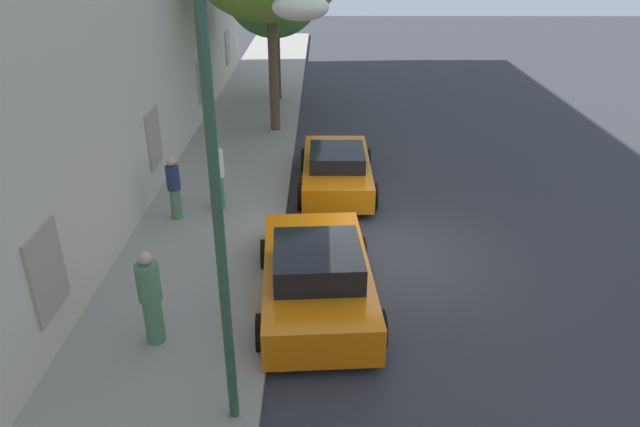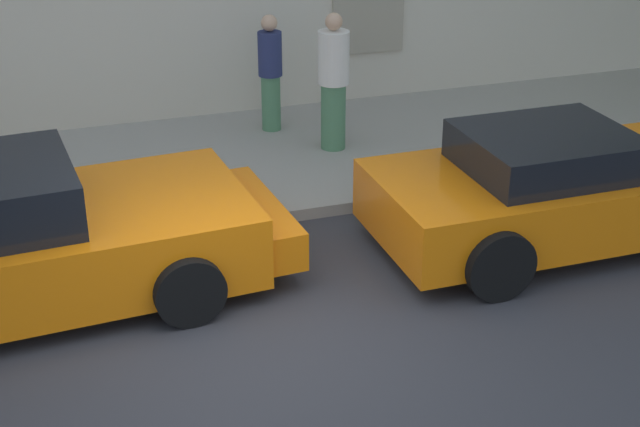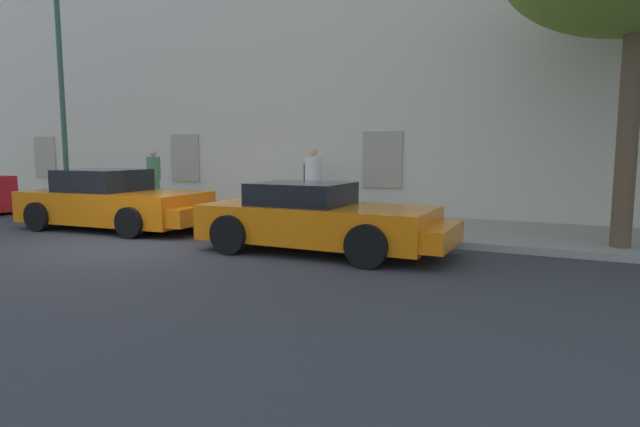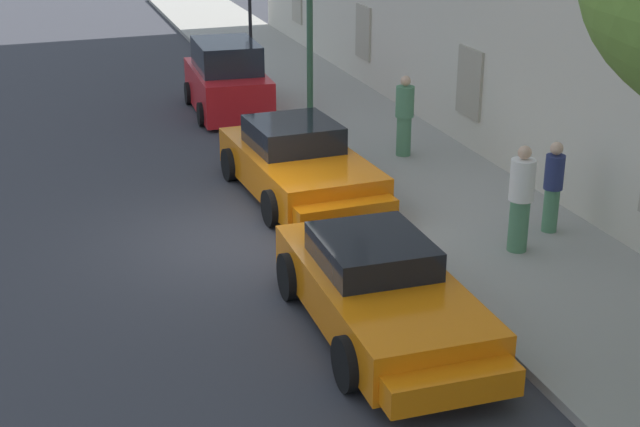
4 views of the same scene
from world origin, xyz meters
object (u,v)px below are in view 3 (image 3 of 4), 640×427
(pedestrian_admiring, at_px, (310,184))
(pedestrian_strolling, at_px, (313,183))
(sportscar_red_lead, at_px, (120,203))
(sportscar_yellow_flank, at_px, (325,220))
(pedestrian_bystander, at_px, (154,178))
(street_lamp, at_px, (47,60))

(pedestrian_admiring, bearing_deg, pedestrian_strolling, -58.95)
(sportscar_red_lead, relative_size, pedestrian_strolling, 2.70)
(pedestrian_admiring, distance_m, pedestrian_strolling, 1.10)
(sportscar_red_lead, xyz_separation_m, pedestrian_strolling, (3.85, 2.51, 0.44))
(sportscar_yellow_flank, distance_m, pedestrian_strolling, 3.52)
(sportscar_red_lead, xyz_separation_m, pedestrian_bystander, (-1.50, 2.75, 0.42))
(street_lamp, relative_size, pedestrian_admiring, 3.75)
(street_lamp, height_order, pedestrian_strolling, street_lamp)
(sportscar_yellow_flank, xyz_separation_m, street_lamp, (-8.80, 1.27, 3.65))
(pedestrian_bystander, bearing_deg, pedestrian_strolling, -2.52)
(sportscar_red_lead, bearing_deg, street_lamp, 166.76)
(pedestrian_admiring, xyz_separation_m, pedestrian_bystander, (-4.78, -0.71, 0.07))
(sportscar_yellow_flank, xyz_separation_m, pedestrian_bystander, (-7.08, 3.26, 0.44))
(sportscar_yellow_flank, height_order, street_lamp, street_lamp)
(sportscar_yellow_flank, bearing_deg, sportscar_red_lead, 174.76)
(sportscar_red_lead, bearing_deg, pedestrian_bystander, 118.58)
(sportscar_red_lead, height_order, sportscar_yellow_flank, sportscar_red_lead)
(sportscar_red_lead, distance_m, pedestrian_bystander, 3.16)
(street_lamp, bearing_deg, pedestrian_strolling, 13.96)
(pedestrian_admiring, relative_size, pedestrian_strolling, 0.89)
(street_lamp, bearing_deg, pedestrian_bystander, 49.17)
(street_lamp, distance_m, pedestrian_strolling, 7.95)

